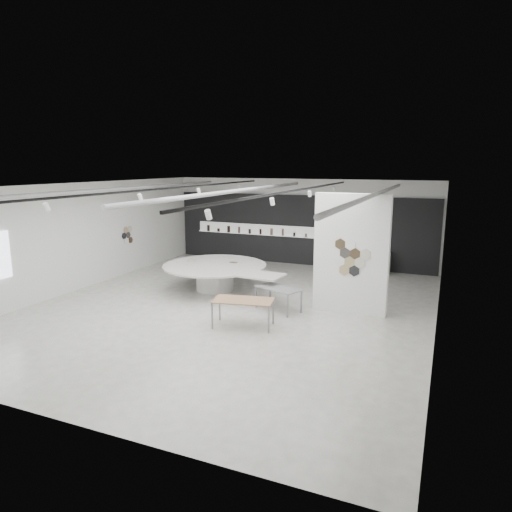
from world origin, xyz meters
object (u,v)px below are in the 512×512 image
at_px(sample_table_wood, 243,302).
at_px(partition_column, 351,254).
at_px(display_island, 216,274).
at_px(kitchen_counter, 370,261).
at_px(sample_table_stone, 278,290).

bearing_deg(sample_table_wood, partition_column, 44.64).
height_order(partition_column, display_island, partition_column).
bearing_deg(display_island, partition_column, -1.09).
bearing_deg(display_island, kitchen_counter, 53.05).
relative_size(sample_table_wood, sample_table_stone, 1.14).
xyz_separation_m(sample_table_wood, sample_table_stone, (0.40, 1.73, -0.06)).
relative_size(display_island, sample_table_wood, 2.74).
bearing_deg(partition_column, sample_table_wood, -135.36).
xyz_separation_m(partition_column, sample_table_stone, (-2.04, -0.69, -1.14)).
relative_size(partition_column, sample_table_wood, 2.03).
xyz_separation_m(display_island, sample_table_stone, (2.83, -1.30, 0.05)).
bearing_deg(display_island, sample_table_wood, -45.21).
xyz_separation_m(partition_column, sample_table_wood, (-2.44, -2.41, -1.08)).
bearing_deg(sample_table_stone, kitchen_counter, 74.17).
height_order(sample_table_wood, kitchen_counter, kitchen_counter).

